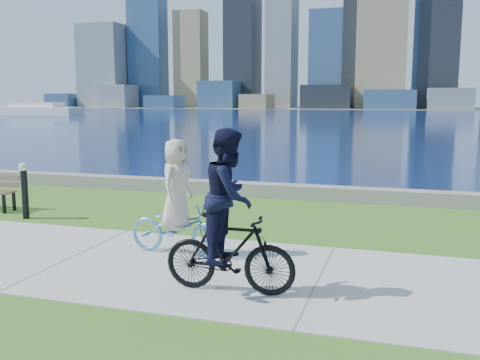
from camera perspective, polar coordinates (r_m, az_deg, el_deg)
The scene contains 10 objects.
ground at distance 9.25m, azimuth -17.27°, elevation -7.85°, with size 320.00×320.00×0.00m, color #33631A.
concrete_path at distance 9.25m, azimuth -17.27°, elevation -7.79°, with size 80.00×3.50×0.02m, color #A2A29D.
seawall at distance 14.61m, azimuth -3.49°, elevation -0.76°, with size 90.00×0.50×0.35m, color slate.
bay_water at distance 79.48m, azimuth 13.57°, elevation 6.62°, with size 320.00×131.00×0.01m, color #0B1B48.
far_shore at distance 137.39m, azimuth 15.17°, elevation 7.36°, with size 320.00×30.00×0.12m, color slate.
city_skyline at distance 138.07m, azimuth 17.76°, elevation 16.86°, with size 179.98×22.57×76.00m.
ferry_near at distance 89.77m, azimuth -20.85°, elevation 7.02°, with size 14.28×4.08×1.94m.
bollard_lamp at distance 12.36m, azimuth -22.01°, elevation -0.66°, with size 0.20×0.20×1.22m.
cyclist_woman at distance 8.85m, azimuth -6.77°, elevation -3.38°, with size 0.70×1.73×1.91m.
cyclist_man at distance 7.01m, azimuth -1.14°, elevation -4.80°, with size 0.67×1.78×2.18m.
Camera 1 is at (5.09, -7.28, 2.57)m, focal length 40.00 mm.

